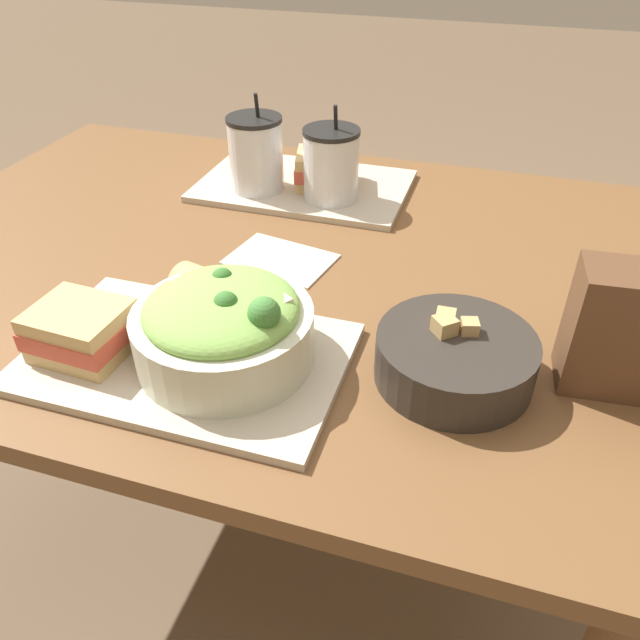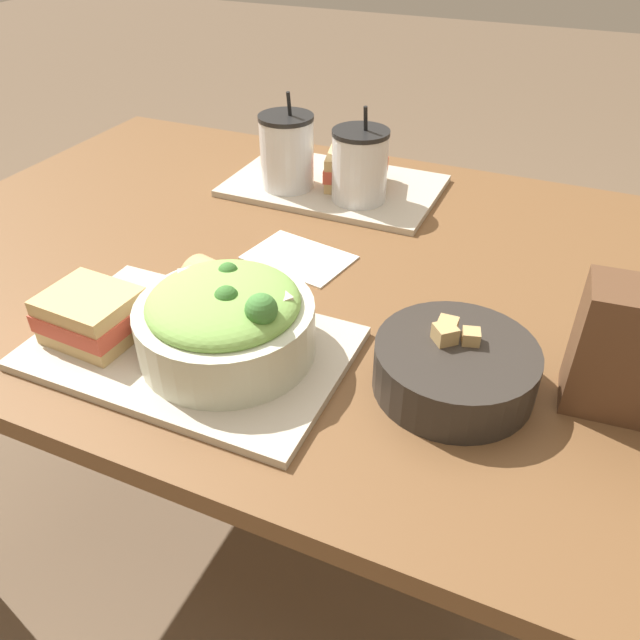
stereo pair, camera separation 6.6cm
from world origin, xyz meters
name	(u,v)px [view 1 (the left image)]	position (x,y,z in m)	size (l,w,h in m)	color
ground_plane	(272,522)	(0.00, 0.00, 0.00)	(12.00, 12.00, 0.00)	brown
dining_table	(256,300)	(0.00, 0.00, 0.62)	(1.26, 0.94, 0.71)	brown
tray_near	(187,357)	(0.03, -0.28, 0.72)	(0.40, 0.26, 0.01)	#BCB29E
tray_far	(302,186)	(0.00, 0.26, 0.72)	(0.40, 0.26, 0.01)	#BCB29E
salad_bowl	(224,326)	(0.08, -0.27, 0.77)	(0.22, 0.22, 0.11)	beige
soup_bowl	(455,356)	(0.35, -0.21, 0.74)	(0.19, 0.19, 0.08)	#2D2823
sandwich_near	(81,331)	(-0.10, -0.31, 0.75)	(0.12, 0.10, 0.06)	tan
baguette_near	(213,294)	(0.02, -0.19, 0.75)	(0.12, 0.09, 0.06)	tan
sandwich_far	(326,169)	(0.04, 0.27, 0.75)	(0.13, 0.12, 0.06)	tan
drink_cup_dark	(256,156)	(-0.08, 0.22, 0.79)	(0.10, 0.10, 0.18)	silver
drink_cup_red	(331,167)	(0.07, 0.22, 0.78)	(0.10, 0.10, 0.17)	silver
chip_bag	(637,332)	(0.55, -0.16, 0.79)	(0.16, 0.09, 0.16)	brown
napkin_folded	(281,259)	(0.05, -0.01, 0.71)	(0.18, 0.14, 0.00)	silver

